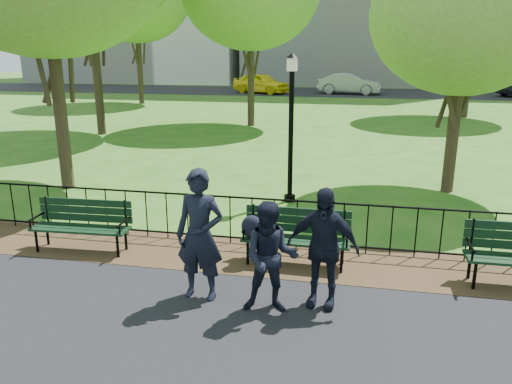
% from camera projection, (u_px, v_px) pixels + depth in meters
% --- Properties ---
extents(ground, '(120.00, 120.00, 0.00)m').
position_uv_depth(ground, '(264.00, 301.00, 6.97)').
color(ground, '#245B18').
extents(dirt_strip, '(60.00, 1.60, 0.01)m').
position_uv_depth(dirt_strip, '(281.00, 258.00, 8.38)').
color(dirt_strip, '#382C16').
rests_on(dirt_strip, ground).
extents(far_street, '(70.00, 9.00, 0.01)m').
position_uv_depth(far_street, '(345.00, 92.00, 39.91)').
color(far_street, black).
rests_on(far_street, ground).
extents(iron_fence, '(24.06, 0.06, 1.00)m').
position_uv_depth(iron_fence, '(286.00, 221.00, 8.72)').
color(iron_fence, black).
rests_on(iron_fence, ground).
extents(park_bench_main, '(1.74, 0.56, 0.98)m').
position_uv_depth(park_bench_main, '(281.00, 229.00, 8.06)').
color(park_bench_main, black).
rests_on(park_bench_main, ground).
extents(park_bench_left_a, '(1.72, 0.61, 0.96)m').
position_uv_depth(park_bench_left_a, '(82.00, 220.00, 8.63)').
color(park_bench_left_a, black).
rests_on(park_bench_left_a, ground).
extents(lamppost, '(0.30, 0.30, 3.32)m').
position_uv_depth(lamppost, '(291.00, 123.00, 11.05)').
color(lamppost, black).
rests_on(lamppost, ground).
extents(tree_near_e, '(4.28, 4.28, 5.97)m').
position_uv_depth(tree_near_e, '(466.00, 14.00, 11.21)').
color(tree_near_e, '#2D2116').
rests_on(tree_near_e, ground).
extents(person_left, '(0.70, 0.48, 1.86)m').
position_uv_depth(person_left, '(200.00, 235.00, 6.84)').
color(person_left, black).
rests_on(person_left, asphalt_path).
extents(person_mid, '(0.78, 0.47, 1.52)m').
position_uv_depth(person_mid, '(271.00, 258.00, 6.51)').
color(person_mid, black).
rests_on(person_mid, asphalt_path).
extents(person_right, '(1.02, 0.52, 1.67)m').
position_uv_depth(person_right, '(323.00, 248.00, 6.65)').
color(person_right, black).
rests_on(person_right, asphalt_path).
extents(taxi, '(4.97, 3.62, 1.57)m').
position_uv_depth(taxi, '(261.00, 83.00, 38.92)').
color(taxi, yellow).
rests_on(taxi, far_street).
extents(sedan_silver, '(4.99, 2.34, 1.58)m').
position_uv_depth(sedan_silver, '(350.00, 84.00, 38.20)').
color(sedan_silver, '#929498').
rests_on(sedan_silver, far_street).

